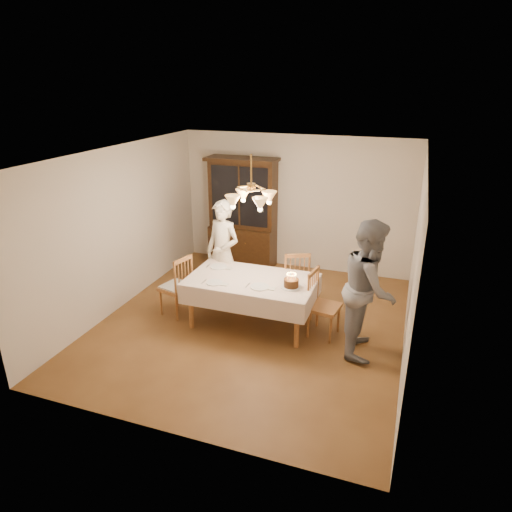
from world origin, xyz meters
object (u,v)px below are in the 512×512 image
at_px(elderly_woman, 223,253).
at_px(dining_table, 252,283).
at_px(chair_far_side, 295,282).
at_px(birthday_cake, 291,283).
at_px(china_hutch, 243,215).

bearing_deg(elderly_woman, dining_table, -21.74).
relative_size(dining_table, chair_far_side, 1.90).
relative_size(chair_far_side, birthday_cake, 3.33).
xyz_separation_m(dining_table, elderly_woman, (-0.71, 0.58, 0.19)).
relative_size(chair_far_side, elderly_woman, 0.57).
distance_m(dining_table, chair_far_side, 0.95).
relative_size(dining_table, birthday_cake, 6.33).
bearing_deg(chair_far_side, elderly_woman, -170.02).
distance_m(chair_far_side, birthday_cake, 0.97).
height_order(chair_far_side, elderly_woman, elderly_woman).
distance_m(chair_far_side, elderly_woman, 1.28).
height_order(china_hutch, chair_far_side, china_hutch).
xyz_separation_m(chair_far_side, elderly_woman, (-1.18, -0.21, 0.43)).
bearing_deg(birthday_cake, chair_far_side, 100.70).
height_order(dining_table, birthday_cake, birthday_cake).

